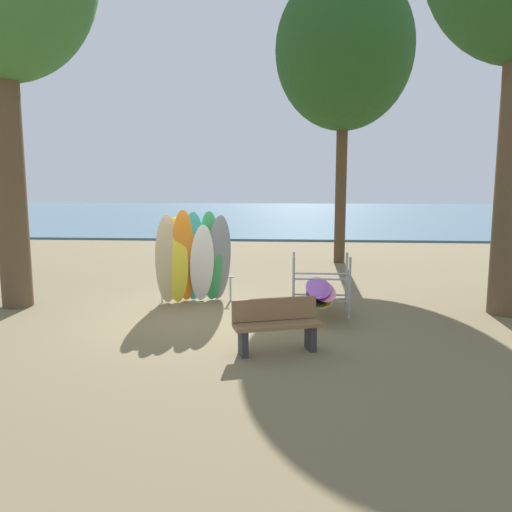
# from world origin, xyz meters

# --- Properties ---
(ground_plane) EXTENTS (80.00, 80.00, 0.00)m
(ground_plane) POSITION_xyz_m (0.00, 0.00, 0.00)
(ground_plane) COLOR brown
(lake_water) EXTENTS (80.00, 36.00, 0.10)m
(lake_water) POSITION_xyz_m (0.00, 30.88, 0.05)
(lake_water) COLOR #477084
(lake_water) RESTS_ON ground
(tree_mid_behind) EXTENTS (4.36, 4.36, 9.33)m
(tree_mid_behind) POSITION_xyz_m (3.43, 7.13, 6.79)
(tree_mid_behind) COLOR #4C3823
(tree_mid_behind) RESTS_ON ground
(leaning_board_pile) EXTENTS (1.79, 1.24, 2.14)m
(leaning_board_pile) POSITION_xyz_m (-0.30, 0.92, 1.01)
(leaning_board_pile) COLOR #C6B289
(leaning_board_pile) RESTS_ON ground
(board_storage_rack) EXTENTS (1.15, 2.12, 1.25)m
(board_storage_rack) POSITION_xyz_m (2.42, 0.28, 0.50)
(board_storage_rack) COLOR #9EA0A5
(board_storage_rack) RESTS_ON ground
(park_bench) EXTENTS (1.46, 0.83, 0.85)m
(park_bench) POSITION_xyz_m (1.61, -2.04, 0.45)
(park_bench) COLOR #2D2D33
(park_bench) RESTS_ON ground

